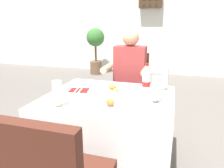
% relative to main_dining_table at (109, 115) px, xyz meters
% --- Properties ---
extents(ground_plane, '(11.00, 11.00, 0.00)m').
position_rel_main_dining_table_xyz_m(ground_plane, '(0.08, 0.08, -0.56)').
color(ground_plane, '#66605B').
extents(back_wall, '(11.00, 0.12, 3.09)m').
position_rel_main_dining_table_xyz_m(back_wall, '(0.08, 4.19, 0.98)').
color(back_wall, white).
rests_on(back_wall, ground).
extents(main_dining_table, '(1.06, 0.91, 0.73)m').
position_rel_main_dining_table_xyz_m(main_dining_table, '(0.00, 0.00, 0.00)').
color(main_dining_table, white).
rests_on(main_dining_table, ground).
extents(chair_far_diner_seat, '(0.44, 0.50, 0.97)m').
position_rel_main_dining_table_xyz_m(chair_far_diner_seat, '(0.00, 0.84, -0.00)').
color(chair_far_diner_seat, '#4C2319').
rests_on(chair_far_diner_seat, ground).
extents(seated_diner_far, '(0.50, 0.46, 1.26)m').
position_rel_main_dining_table_xyz_m(seated_diner_far, '(0.02, 0.74, 0.15)').
color(seated_diner_far, '#282D42').
rests_on(seated_diner_far, ground).
extents(plate_near_camera, '(0.22, 0.22, 0.06)m').
position_rel_main_dining_table_xyz_m(plate_near_camera, '(0.06, -0.19, 0.18)').
color(plate_near_camera, white).
rests_on(plate_near_camera, main_dining_table).
extents(plate_far_diner, '(0.24, 0.24, 0.06)m').
position_rel_main_dining_table_xyz_m(plate_far_diner, '(-0.01, 0.15, 0.19)').
color(plate_far_diner, white).
rests_on(plate_far_diner, main_dining_table).
extents(beer_glass_left, '(0.07, 0.07, 0.20)m').
position_rel_main_dining_table_xyz_m(beer_glass_left, '(-0.28, -0.33, 0.27)').
color(beer_glass_left, white).
rests_on(beer_glass_left, main_dining_table).
extents(beer_glass_middle, '(0.07, 0.07, 0.21)m').
position_rel_main_dining_table_xyz_m(beer_glass_middle, '(0.39, -0.04, 0.28)').
color(beer_glass_middle, white).
rests_on(beer_glass_middle, main_dining_table).
extents(beer_glass_right, '(0.07, 0.07, 0.21)m').
position_rel_main_dining_table_xyz_m(beer_glass_right, '(0.44, 0.30, 0.28)').
color(beer_glass_right, white).
rests_on(beer_glass_right, main_dining_table).
extents(cola_bottle_primary, '(0.07, 0.07, 0.27)m').
position_rel_main_dining_table_xyz_m(cola_bottle_primary, '(0.29, 0.17, 0.29)').
color(cola_bottle_primary, silver).
rests_on(cola_bottle_primary, main_dining_table).
extents(napkin_cutlery_set, '(0.19, 0.20, 0.01)m').
position_rel_main_dining_table_xyz_m(napkin_cutlery_set, '(-0.31, 0.07, 0.17)').
color(napkin_cutlery_set, maroon).
rests_on(napkin_cutlery_set, main_dining_table).
extents(potted_plant_corner, '(0.47, 0.47, 1.21)m').
position_rel_main_dining_table_xyz_m(potted_plant_corner, '(-1.49, 3.59, 0.22)').
color(potted_plant_corner, brown).
rests_on(potted_plant_corner, ground).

